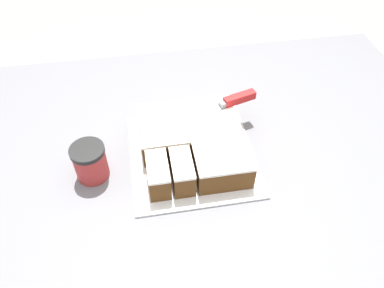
{
  "coord_description": "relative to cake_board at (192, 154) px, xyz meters",
  "views": [
    {
      "loc": [
        -0.14,
        -0.59,
        1.66
      ],
      "look_at": [
        -0.03,
        0.06,
        0.97
      ],
      "focal_mm": 35.0,
      "sensor_mm": 36.0,
      "label": 1
    }
  ],
  "objects": [
    {
      "name": "knife",
      "position": [
        0.11,
        0.09,
        0.08
      ],
      "size": [
        0.31,
        0.1,
        0.02
      ],
      "rotation": [
        0.0,
        0.0,
        3.42
      ],
      "color": "silver",
      "rests_on": "cake"
    },
    {
      "name": "cake",
      "position": [
        0.0,
        0.0,
        0.04
      ],
      "size": [
        0.25,
        0.27,
        0.07
      ],
      "color": "brown",
      "rests_on": "cake_board"
    },
    {
      "name": "coffee_cup",
      "position": [
        -0.25,
        -0.02,
        0.04
      ],
      "size": [
        0.08,
        0.08,
        0.09
      ],
      "color": "#B23333",
      "rests_on": "countertop"
    },
    {
      "name": "countertop",
      "position": [
        0.03,
        -0.06,
        -0.47
      ],
      "size": [
        1.4,
        1.1,
        0.93
      ],
      "color": "slate",
      "rests_on": "ground_plane"
    },
    {
      "name": "cake_board",
      "position": [
        0.0,
        0.0,
        0.0
      ],
      "size": [
        0.32,
        0.34,
        0.01
      ],
      "color": "white",
      "rests_on": "countertop"
    }
  ]
}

